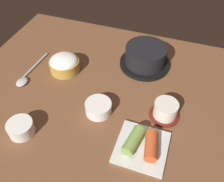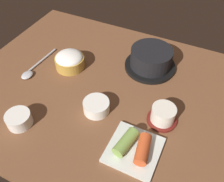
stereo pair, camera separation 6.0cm
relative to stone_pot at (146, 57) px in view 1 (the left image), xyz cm
name	(u,v)px [view 1 (the left image)]	position (x,y,z in cm)	size (l,w,h in cm)	color
dining_table	(108,94)	(-8.19, -17.62, -4.87)	(100.00, 76.00, 2.00)	brown
stone_pot	(146,57)	(0.00, 0.00, 0.00)	(18.64, 18.64, 7.90)	black
rice_bowl	(64,63)	(-26.84, -12.37, -0.86)	(10.81, 10.81, 6.11)	#B78C38
tea_cup_with_saucer	(165,110)	(11.41, -21.61, -1.12)	(9.04, 9.04, 5.64)	maroon
banchan_cup_center	(99,107)	(-8.14, -26.61, -1.86)	(8.17, 8.17, 3.77)	white
kimchi_plate	(142,145)	(7.62, -34.74, -2.26)	(13.88, 13.88, 4.43)	silver
side_bowl_near	(21,128)	(-26.32, -40.87, -1.75)	(7.44, 7.44, 3.99)	white
spoon	(26,77)	(-38.01, -20.79, -3.26)	(3.60, 19.36, 1.35)	#B7B7BC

